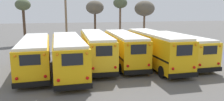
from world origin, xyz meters
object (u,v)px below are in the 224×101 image
(bare_tree_1, at_px, (95,8))
(school_bus_0, at_px, (35,54))
(school_bus_1, at_px, (68,54))
(school_bus_4, at_px, (155,48))
(school_bus_5, at_px, (178,48))
(utility_pole, at_px, (66,16))
(school_bus_3, at_px, (124,48))
(bare_tree_3, at_px, (145,9))
(bare_tree_2, at_px, (23,7))
(school_bus_2, at_px, (96,48))
(bare_tree_0, at_px, (120,4))

(bare_tree_1, bearing_deg, school_bus_0, -111.86)
(school_bus_1, bearing_deg, school_bus_4, 4.17)
(school_bus_5, xyz_separation_m, utility_pole, (-10.95, 13.69, 3.08))
(school_bus_3, xyz_separation_m, school_bus_4, (2.87, -1.29, 0.08))
(bare_tree_3, bearing_deg, school_bus_4, -109.09)
(school_bus_0, height_order, bare_tree_2, bare_tree_2)
(school_bus_0, xyz_separation_m, bare_tree_2, (-3.30, 18.49, 4.47))
(school_bus_1, xyz_separation_m, school_bus_3, (5.74, 1.92, 0.00))
(school_bus_0, relative_size, school_bus_5, 1.11)
(school_bus_4, relative_size, bare_tree_3, 1.50)
(bare_tree_1, bearing_deg, bare_tree_2, -157.19)
(school_bus_1, bearing_deg, school_bus_0, 154.39)
(bare_tree_1, distance_m, bare_tree_3, 10.17)
(school_bus_2, bearing_deg, school_bus_3, -6.44)
(school_bus_2, relative_size, school_bus_5, 1.10)
(school_bus_4, xyz_separation_m, bare_tree_0, (2.09, 19.90, 4.80))
(school_bus_2, height_order, school_bus_3, school_bus_2)
(school_bus_5, xyz_separation_m, bare_tree_3, (3.72, 18.59, 4.16))
(school_bus_3, distance_m, bare_tree_2, 21.97)
(school_bus_5, bearing_deg, school_bus_1, -174.67)
(school_bus_3, bearing_deg, school_bus_1, -161.48)
(school_bus_4, distance_m, bare_tree_2, 24.63)
(school_bus_3, relative_size, school_bus_4, 0.91)
(bare_tree_1, xyz_separation_m, bare_tree_3, (8.47, -5.63, -0.20))
(bare_tree_0, distance_m, bare_tree_1, 6.23)
(school_bus_2, distance_m, school_bus_4, 5.96)
(school_bus_4, xyz_separation_m, utility_pole, (-8.08, 14.13, 2.90))
(utility_pole, xyz_separation_m, bare_tree_3, (14.67, 4.90, 1.08))
(bare_tree_0, height_order, bare_tree_3, bare_tree_0)
(bare_tree_0, bearing_deg, school_bus_3, -104.92)
(school_bus_2, xyz_separation_m, utility_pole, (-2.35, 12.52, 2.95))
(school_bus_0, height_order, bare_tree_1, bare_tree_1)
(school_bus_5, bearing_deg, school_bus_3, 171.56)
(school_bus_5, bearing_deg, bare_tree_2, 133.18)
(school_bus_2, bearing_deg, school_bus_5, -7.77)
(school_bus_2, bearing_deg, bare_tree_1, 80.49)
(school_bus_2, relative_size, bare_tree_3, 1.50)
(school_bus_2, xyz_separation_m, bare_tree_3, (12.33, 17.42, 4.03))
(school_bus_0, xyz_separation_m, school_bus_1, (2.87, -1.37, 0.10))
(school_bus_4, distance_m, bare_tree_0, 20.58)
(school_bus_2, distance_m, school_bus_3, 2.89)
(school_bus_2, bearing_deg, bare_tree_2, 117.14)
(school_bus_3, distance_m, bare_tree_0, 19.87)
(school_bus_0, relative_size, bare_tree_0, 1.41)
(school_bus_3, xyz_separation_m, bare_tree_0, (4.96, 18.61, 4.88))
(bare_tree_2, bearing_deg, school_bus_5, -46.82)
(school_bus_1, distance_m, school_bus_4, 8.63)
(utility_pole, distance_m, bare_tree_2, 8.53)
(school_bus_3, relative_size, bare_tree_2, 1.35)
(utility_pole, relative_size, bare_tree_2, 1.25)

